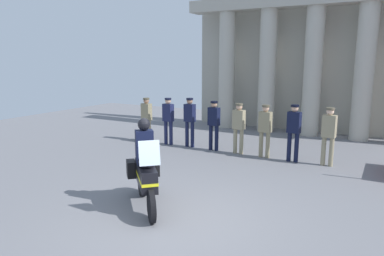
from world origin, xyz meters
TOP-DOWN VIEW (x-y plane):
  - ground_plane at (0.00, 0.00)m, footprint 28.00×28.00m
  - colonnade_backdrop at (0.70, 9.94)m, footprint 10.80×1.56m
  - officer_in_row_0 at (-4.50, 5.30)m, footprint 0.41×0.27m
  - officer_in_row_1 at (-3.49, 5.25)m, footprint 0.41×0.27m
  - officer_in_row_2 at (-2.64, 5.32)m, footprint 0.41×0.27m
  - officer_in_row_3 at (-1.67, 5.28)m, footprint 0.41×0.27m
  - officer_in_row_4 at (-0.77, 5.27)m, footprint 0.41×0.27m
  - officer_in_row_5 at (0.13, 5.24)m, footprint 0.41×0.27m
  - officer_in_row_6 at (1.04, 5.17)m, footprint 0.41×0.27m
  - officer_in_row_7 at (2.03, 5.23)m, footprint 0.41×0.27m
  - motorcycle_with_rider at (-0.87, 0.27)m, footprint 1.53×1.59m
  - briefcase_on_ground at (-4.85, 5.25)m, footprint 0.10×0.32m

SIDE VIEW (x-z plane):
  - ground_plane at x=0.00m, z-range 0.00..0.00m
  - briefcase_on_ground at x=-4.85m, z-range 0.00..0.36m
  - motorcycle_with_rider at x=-0.87m, z-range -0.16..1.74m
  - officer_in_row_0 at x=-4.50m, z-range 0.15..1.81m
  - officer_in_row_4 at x=-0.77m, z-range 0.15..1.82m
  - officer_in_row_5 at x=0.13m, z-range 0.15..1.83m
  - officer_in_row_3 at x=-1.67m, z-range 0.15..1.85m
  - officer_in_row_1 at x=-3.49m, z-range 0.15..1.87m
  - officer_in_row_7 at x=2.03m, z-range 0.15..1.88m
  - officer_in_row_2 at x=-2.64m, z-range 0.16..1.91m
  - officer_in_row_6 at x=1.04m, z-range 0.16..1.91m
  - colonnade_backdrop at x=0.70m, z-range 0.03..6.56m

